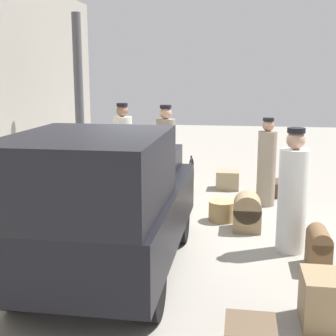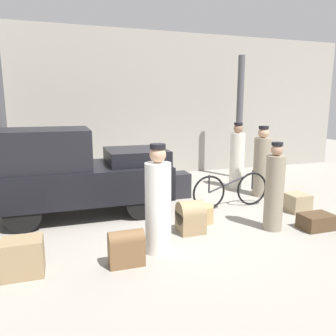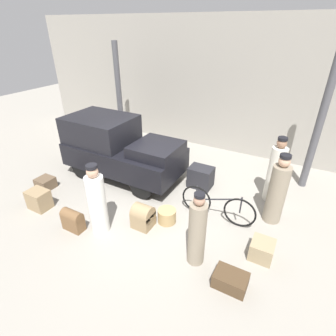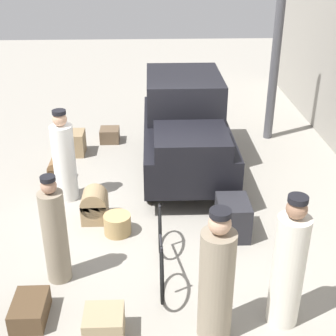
{
  "view_description": "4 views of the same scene",
  "coord_description": "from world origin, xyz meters",
  "px_view_note": "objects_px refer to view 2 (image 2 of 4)",
  "views": [
    {
      "loc": [
        -6.82,
        -0.9,
        2.39
      ],
      "look_at": [
        0.2,
        0.2,
        0.95
      ],
      "focal_mm": 50.0,
      "sensor_mm": 36.0,
      "label": 1
    },
    {
      "loc": [
        -1.91,
        -6.21,
        2.27
      ],
      "look_at": [
        0.2,
        0.2,
        0.95
      ],
      "focal_mm": 35.0,
      "sensor_mm": 36.0,
      "label": 2
    },
    {
      "loc": [
        3.02,
        -4.91,
        4.17
      ],
      "look_at": [
        0.2,
        0.2,
        0.95
      ],
      "focal_mm": 28.0,
      "sensor_mm": 36.0,
      "label": 3
    },
    {
      "loc": [
        6.98,
        -0.06,
        4.36
      ],
      "look_at": [
        0.2,
        0.2,
        0.95
      ],
      "focal_mm": 50.0,
      "sensor_mm": 36.0,
      "label": 4
    }
  ],
  "objects_px": {
    "porter_lifting_near_truck": "(274,190)",
    "conductor_in_dark_uniform": "(237,158)",
    "suitcase_tan_flat": "(126,247)",
    "porter_with_bicycle": "(262,164)",
    "trunk_barrel_dark": "(191,217)",
    "trunk_wicker_pale": "(175,185)",
    "wicker_basket": "(202,214)",
    "truck": "(72,170)",
    "bicycle": "(231,190)",
    "porter_standing_middle": "(158,204)",
    "suitcase_small_leather": "(23,257)",
    "trunk_large_brown": "(316,221)",
    "trunk_umber_medium": "(297,202)"
  },
  "relations": [
    {
      "from": "bicycle",
      "to": "porter_standing_middle",
      "type": "bearing_deg",
      "value": -142.73
    },
    {
      "from": "trunk_wicker_pale",
      "to": "porter_standing_middle",
      "type": "bearing_deg",
      "value": -114.23
    },
    {
      "from": "truck",
      "to": "trunk_barrel_dark",
      "type": "relative_size",
      "value": 6.08
    },
    {
      "from": "porter_standing_middle",
      "to": "trunk_umber_medium",
      "type": "relative_size",
      "value": 3.6
    },
    {
      "from": "bicycle",
      "to": "trunk_barrel_dark",
      "type": "distance_m",
      "value": 1.77
    },
    {
      "from": "conductor_in_dark_uniform",
      "to": "porter_with_bicycle",
      "type": "height_order",
      "value": "conductor_in_dark_uniform"
    },
    {
      "from": "suitcase_small_leather",
      "to": "suitcase_tan_flat",
      "type": "bearing_deg",
      "value": -6.83
    },
    {
      "from": "porter_with_bicycle",
      "to": "trunk_wicker_pale",
      "type": "height_order",
      "value": "porter_with_bicycle"
    },
    {
      "from": "truck",
      "to": "porter_lifting_near_truck",
      "type": "relative_size",
      "value": 2.19
    },
    {
      "from": "suitcase_small_leather",
      "to": "trunk_umber_medium",
      "type": "relative_size",
      "value": 1.12
    },
    {
      "from": "wicker_basket",
      "to": "truck",
      "type": "bearing_deg",
      "value": 151.91
    },
    {
      "from": "conductor_in_dark_uniform",
      "to": "suitcase_tan_flat",
      "type": "height_order",
      "value": "conductor_in_dark_uniform"
    },
    {
      "from": "porter_with_bicycle",
      "to": "suitcase_small_leather",
      "type": "distance_m",
      "value": 5.83
    },
    {
      "from": "bicycle",
      "to": "trunk_barrel_dark",
      "type": "relative_size",
      "value": 3.15
    },
    {
      "from": "porter_with_bicycle",
      "to": "suitcase_tan_flat",
      "type": "xyz_separation_m",
      "value": [
        -3.92,
        -2.56,
        -0.52
      ]
    },
    {
      "from": "trunk_umber_medium",
      "to": "bicycle",
      "type": "bearing_deg",
      "value": 149.82
    },
    {
      "from": "trunk_wicker_pale",
      "to": "porter_with_bicycle",
      "type": "bearing_deg",
      "value": -15.02
    },
    {
      "from": "truck",
      "to": "trunk_wicker_pale",
      "type": "xyz_separation_m",
      "value": [
        2.44,
        0.59,
        -0.65
      ]
    },
    {
      "from": "trunk_wicker_pale",
      "to": "suitcase_tan_flat",
      "type": "xyz_separation_m",
      "value": [
        -1.83,
        -3.12,
        -0.03
      ]
    },
    {
      "from": "trunk_wicker_pale",
      "to": "suitcase_tan_flat",
      "type": "distance_m",
      "value": 3.61
    },
    {
      "from": "porter_lifting_near_truck",
      "to": "trunk_large_brown",
      "type": "bearing_deg",
      "value": -16.7
    },
    {
      "from": "wicker_basket",
      "to": "porter_with_bicycle",
      "type": "distance_m",
      "value": 2.6
    },
    {
      "from": "trunk_large_brown",
      "to": "trunk_wicker_pale",
      "type": "height_order",
      "value": "trunk_wicker_pale"
    },
    {
      "from": "porter_with_bicycle",
      "to": "trunk_barrel_dark",
      "type": "bearing_deg",
      "value": -146.8
    },
    {
      "from": "porter_with_bicycle",
      "to": "trunk_umber_medium",
      "type": "xyz_separation_m",
      "value": [
        0.03,
        -1.32,
        -0.6
      ]
    },
    {
      "from": "truck",
      "to": "wicker_basket",
      "type": "xyz_separation_m",
      "value": [
        2.35,
        -1.26,
        -0.78
      ]
    },
    {
      "from": "conductor_in_dark_uniform",
      "to": "porter_lifting_near_truck",
      "type": "distance_m",
      "value": 3.06
    },
    {
      "from": "suitcase_small_leather",
      "to": "suitcase_tan_flat",
      "type": "height_order",
      "value": "suitcase_tan_flat"
    },
    {
      "from": "wicker_basket",
      "to": "suitcase_tan_flat",
      "type": "xyz_separation_m",
      "value": [
        -1.75,
        -1.27,
        0.11
      ]
    },
    {
      "from": "truck",
      "to": "bicycle",
      "type": "bearing_deg",
      "value": -9.83
    },
    {
      "from": "trunk_barrel_dark",
      "to": "suitcase_small_leather",
      "type": "distance_m",
      "value": 2.8
    },
    {
      "from": "conductor_in_dark_uniform",
      "to": "porter_with_bicycle",
      "type": "relative_size",
      "value": 1.02
    },
    {
      "from": "trunk_umber_medium",
      "to": "trunk_wicker_pale",
      "type": "bearing_deg",
      "value": 138.46
    },
    {
      "from": "porter_with_bicycle",
      "to": "porter_lifting_near_truck",
      "type": "relative_size",
      "value": 1.08
    },
    {
      "from": "suitcase_small_leather",
      "to": "porter_with_bicycle",
      "type": "bearing_deg",
      "value": 24.32
    },
    {
      "from": "trunk_wicker_pale",
      "to": "bicycle",
      "type": "bearing_deg",
      "value": -52.26
    },
    {
      "from": "wicker_basket",
      "to": "porter_with_bicycle",
      "type": "height_order",
      "value": "porter_with_bicycle"
    },
    {
      "from": "wicker_basket",
      "to": "suitcase_tan_flat",
      "type": "distance_m",
      "value": 2.16
    },
    {
      "from": "trunk_large_brown",
      "to": "suitcase_tan_flat",
      "type": "xyz_separation_m",
      "value": [
        -3.6,
        -0.28,
        0.13
      ]
    },
    {
      "from": "trunk_large_brown",
      "to": "trunk_barrel_dark",
      "type": "relative_size",
      "value": 1.02
    },
    {
      "from": "porter_with_bicycle",
      "to": "trunk_umber_medium",
      "type": "distance_m",
      "value": 1.45
    },
    {
      "from": "porter_standing_middle",
      "to": "wicker_basket",
      "type": "bearing_deg",
      "value": 39.65
    },
    {
      "from": "truck",
      "to": "porter_with_bicycle",
      "type": "distance_m",
      "value": 4.53
    },
    {
      "from": "trunk_large_brown",
      "to": "suitcase_small_leather",
      "type": "bearing_deg",
      "value": -178.67
    },
    {
      "from": "truck",
      "to": "trunk_wicker_pale",
      "type": "relative_size",
      "value": 5.24
    },
    {
      "from": "bicycle",
      "to": "suitcase_tan_flat",
      "type": "distance_m",
      "value": 3.36
    },
    {
      "from": "truck",
      "to": "suitcase_small_leather",
      "type": "bearing_deg",
      "value": -107.91
    },
    {
      "from": "porter_lifting_near_truck",
      "to": "conductor_in_dark_uniform",
      "type": "bearing_deg",
      "value": 72.56
    },
    {
      "from": "trunk_barrel_dark",
      "to": "trunk_large_brown",
      "type": "bearing_deg",
      "value": -14.47
    },
    {
      "from": "truck",
      "to": "suitcase_small_leather",
      "type": "distance_m",
      "value": 2.57
    }
  ]
}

